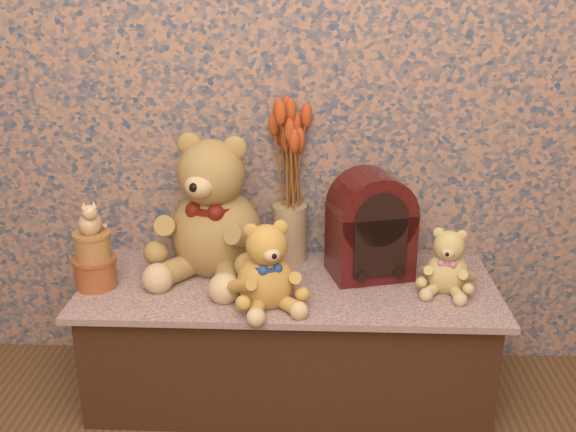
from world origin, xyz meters
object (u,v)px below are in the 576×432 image
cat_figurine (89,216)px  biscuit_tin_lower (96,273)px  teddy_medium (266,260)px  teddy_large (215,199)px  ceramic_vase (290,233)px  cathedral_radio (371,224)px  teddy_small (448,257)px

cat_figurine → biscuit_tin_lower: bearing=0.0°
teddy_medium → cat_figurine: bearing=149.2°
teddy_large → ceramic_vase: size_ratio=2.54×
teddy_medium → cathedral_radio: cathedral_radio is taller
cathedral_radio → ceramic_vase: bearing=141.1°
biscuit_tin_lower → cat_figurine: (0.00, 0.00, 0.18)m
ceramic_vase → cat_figurine: (-0.59, -0.23, 0.13)m
teddy_small → ceramic_vase: size_ratio=1.13×
ceramic_vase → cat_figurine: size_ratio=1.73×
biscuit_tin_lower → teddy_small: bearing=1.1°
teddy_large → biscuit_tin_lower: size_ratio=3.82×
teddy_large → biscuit_tin_lower: teddy_large is taller
cathedral_radio → teddy_small: bearing=-40.3°
ceramic_vase → biscuit_tin_lower: ceramic_vase is taller
teddy_medium → cathedral_radio: 0.38m
teddy_large → ceramic_vase: bearing=38.3°
teddy_small → ceramic_vase: bearing=171.9°
teddy_small → biscuit_tin_lower: 1.07m
teddy_medium → cat_figurine: cat_figurine is taller
teddy_large → cat_figurine: teddy_large is taller
cathedral_radio → cat_figurine: 0.85m
teddy_small → cat_figurine: 1.07m
cathedral_radio → teddy_medium: bearing=-161.0°
cathedral_radio → cat_figurine: cathedral_radio is taller
teddy_small → biscuit_tin_lower: (-1.07, -0.02, -0.06)m
teddy_medium → ceramic_vase: bearing=59.3°
teddy_small → ceramic_vase: (-0.48, 0.21, -0.01)m
teddy_large → cathedral_radio: bearing=14.1°
biscuit_tin_lower → cathedral_radio: bearing=8.4°
teddy_large → cathedral_radio: (0.49, -0.02, -0.07)m
teddy_large → biscuit_tin_lower: 0.43m
cathedral_radio → ceramic_vase: 0.29m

